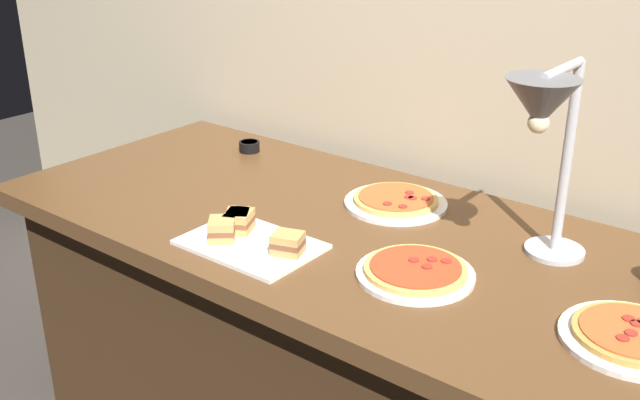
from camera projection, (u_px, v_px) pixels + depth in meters
back_wall at (445, 25)px, 2.11m from camera, size 4.40×0.04×2.40m
buffet_table at (337, 346)px, 2.06m from camera, size 1.90×0.84×0.76m
heat_lamp at (545, 122)px, 1.51m from camera, size 0.15×0.34×0.47m
pizza_plate_front at (396, 201)px, 2.02m from camera, size 0.28×0.28×0.03m
pizza_plate_center at (631, 336)px, 1.41m from camera, size 0.27×0.27×0.03m
pizza_plate_raised_stand at (415, 271)px, 1.65m from camera, size 0.27×0.27×0.03m
sandwich_platter at (248, 236)px, 1.80m from camera, size 0.32×0.23×0.06m
sauce_cup_far at (249, 146)px, 2.43m from camera, size 0.07×0.07×0.03m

